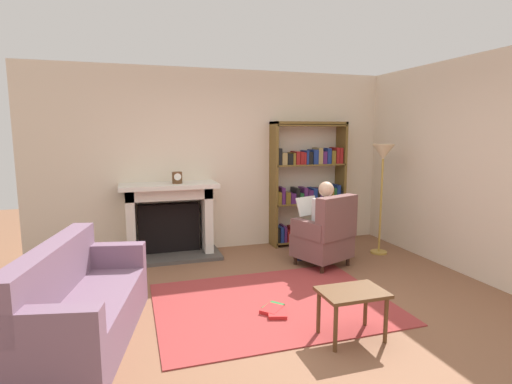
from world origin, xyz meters
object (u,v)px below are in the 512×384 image
at_px(armchair_reading, 326,235).
at_px(seated_reader, 320,219).
at_px(mantel_clock, 177,178).
at_px(side_table, 352,298).
at_px(sofa_floral, 80,305).
at_px(fireplace, 169,217).
at_px(floor_lamp, 383,162).
at_px(bookshelf, 308,187).

xyz_separation_m(armchair_reading, seated_reader, (-0.04, 0.11, 0.20)).
relative_size(mantel_clock, side_table, 0.29).
bearing_deg(armchair_reading, sofa_floral, -0.31).
height_order(armchair_reading, sofa_floral, armchair_reading).
xyz_separation_m(fireplace, sofa_floral, (-0.97, -2.22, -0.25)).
xyz_separation_m(mantel_clock, side_table, (1.15, -2.77, -0.78)).
distance_m(seated_reader, side_table, 2.01).
bearing_deg(mantel_clock, fireplace, 138.92).
bearing_deg(fireplace, mantel_clock, -41.08).
distance_m(fireplace, mantel_clock, 0.60).
relative_size(mantel_clock, floor_lamp, 0.10).
distance_m(seated_reader, floor_lamp, 1.32).
distance_m(fireplace, armchair_reading, 2.22).
distance_m(fireplace, seated_reader, 2.13).
bearing_deg(fireplace, side_table, -66.23).
xyz_separation_m(bookshelf, armchair_reading, (-0.25, -1.12, -0.50)).
xyz_separation_m(mantel_clock, seated_reader, (1.77, -0.88, -0.53)).
height_order(bookshelf, sofa_floral, bookshelf).
relative_size(bookshelf, seated_reader, 1.70).
distance_m(bookshelf, sofa_floral, 3.92).
bearing_deg(mantel_clock, seated_reader, -26.38).
height_order(bookshelf, armchair_reading, bookshelf).
bearing_deg(seated_reader, bookshelf, -127.98).
bearing_deg(armchair_reading, seated_reader, -90.00).
xyz_separation_m(fireplace, armchair_reading, (1.93, -1.09, -0.14)).
bearing_deg(bookshelf, seated_reader, -106.36).
height_order(seated_reader, sofa_floral, seated_reader).
distance_m(mantel_clock, bookshelf, 2.09).
xyz_separation_m(bookshelf, seated_reader, (-0.30, -1.01, -0.30)).
distance_m(fireplace, sofa_floral, 2.43).
distance_m(bookshelf, armchair_reading, 1.25).
height_order(fireplace, bookshelf, bookshelf).
relative_size(fireplace, floor_lamp, 0.86).
bearing_deg(floor_lamp, sofa_floral, -160.06).
height_order(mantel_clock, sofa_floral, mantel_clock).
distance_m(bookshelf, side_table, 3.10).
relative_size(seated_reader, floor_lamp, 0.71).
relative_size(bookshelf, floor_lamp, 1.21).
relative_size(seated_reader, sofa_floral, 0.63).
xyz_separation_m(bookshelf, floor_lamp, (0.78, -0.83, 0.44)).
bearing_deg(fireplace, armchair_reading, -29.41).
bearing_deg(side_table, bookshelf, 72.44).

